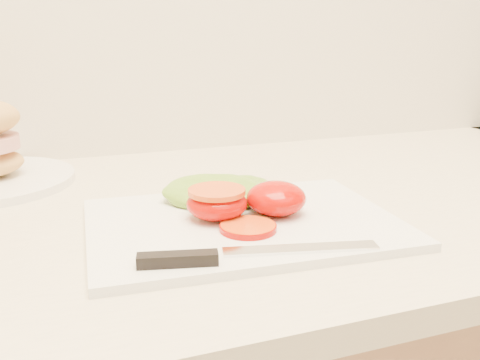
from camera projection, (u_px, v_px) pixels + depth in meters
name	position (u px, v px, depth m)	size (l,w,h in m)	color
cutting_board	(243.00, 223.00, 0.62)	(0.35, 0.26, 0.01)	white
tomato_half_dome	(276.00, 198.00, 0.63)	(0.07, 0.07, 0.04)	#BF0B00
tomato_half_cut	(217.00, 202.00, 0.62)	(0.07, 0.07, 0.04)	#BF0B00
tomato_slice_0	(248.00, 227.00, 0.59)	(0.06, 0.06, 0.01)	#DA551A
lettuce_leaf_0	(215.00, 192.00, 0.68)	(0.14, 0.09, 0.03)	#82B931
lettuce_leaf_1	(247.00, 190.00, 0.70)	(0.10, 0.07, 0.02)	#82B931
knife	(228.00, 255.00, 0.51)	(0.24, 0.06, 0.01)	silver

